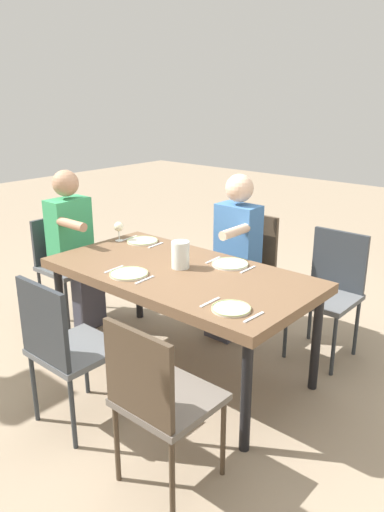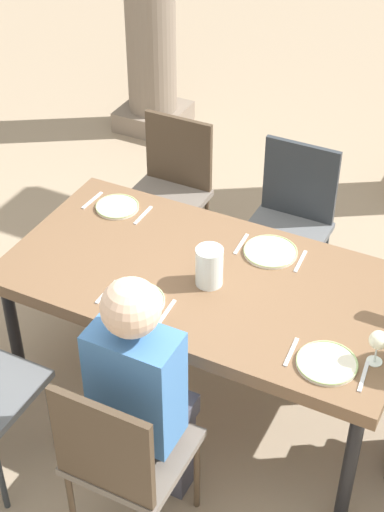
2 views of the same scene
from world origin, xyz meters
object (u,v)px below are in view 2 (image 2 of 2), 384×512
Objects in this scene: plate_3 at (327,363)px; wine_glass_3 at (378,341)px; chair_west_north at (170,186)px; chair_mid_south at (121,455)px; plate_0 at (117,207)px; water_pitcher at (209,268)px; plate_1 at (136,301)px; diner_woman_green at (144,392)px; plate_2 at (270,252)px; chair_mid_north at (290,217)px; dining_table at (208,287)px.

wine_glass_3 is (0.16, 0.10, 0.10)m from plate_3.
chair_mid_south is (0.75, -1.80, 0.01)m from chair_west_north.
wine_glass_3 reaches higher than plate_0.
plate_0 is 1.19× the size of water_pitcher.
diner_woman_green is at bearing -56.54° from plate_1.
water_pitcher is (-0.04, 0.86, 0.29)m from chair_mid_south.
diner_woman_green is at bearing 90.85° from chair_mid_south.
plate_3 is at bearing -50.52° from plate_2.
water_pitcher reaches higher than plate_2.
water_pitcher is at bearing -116.48° from plate_2.
water_pitcher reaches higher than plate_0.
plate_2 is (0.86, -0.61, 0.23)m from chair_west_north.
chair_west_north is 4.93× the size of water_pitcher.
chair_mid_north reaches higher than chair_west_north.
chair_mid_south is 1.09m from wine_glass_3.
dining_table is 9.93× the size of water_pitcher.
chair_mid_south reaches higher than wine_glass_3.
wine_glass_3 is at bearing -10.59° from water_pitcher.
chair_mid_north is (0.07, 0.90, -0.15)m from dining_table.
wine_glass_3 is (0.76, -1.09, 0.33)m from chair_mid_north.
chair_west_north is at bearing 144.72° from plate_2.
plate_0 is at bearing 127.20° from plate_1.
chair_west_north reaches higher than plate_0.
plate_2 is (0.39, 0.59, -0.00)m from plate_1.
water_pitcher is (-0.04, -0.94, 0.30)m from chair_mid_north.
chair_west_north is 1.95m from chair_mid_south.
diner_woman_green is 0.73m from plate_3.
plate_1 is at bearing -173.70° from wine_glass_3.
chair_mid_north is (0.75, 0.00, 0.01)m from chair_west_north.
chair_west_north reaches higher than plate_3.
plate_0 reaches higher than dining_table.
plate_3 is 0.22m from wine_glass_3.
chair_west_north is 0.65m from plate_0.
plate_0 is (-0.72, 1.19, 0.22)m from chair_mid_south.
dining_table is 7.49× the size of plate_3.
plate_3 is at bearing -148.64° from wine_glass_3.
chair_mid_south is at bearing -90.00° from chair_mid_north.
diner_woman_green is 0.93m from wine_glass_3.
plate_0 is at bearing 156.23° from plate_3.
plate_2 and plate_3 have the same top height.
chair_west_north is 1.21m from water_pitcher.
plate_2 is at bearing 63.52° from water_pitcher.
chair_mid_south is at bearing -67.50° from chair_west_north.
water_pitcher is (-0.04, 0.66, 0.13)m from diner_woman_green.
water_pitcher reaches higher than chair_west_north.
water_pitcher is at bearing 93.45° from diner_woman_green.
chair_mid_south is 3.70× the size of plate_2.
chair_mid_south reaches higher than dining_table.
diner_woman_green is 1.00m from plate_2.
plate_1 is 1.00× the size of plate_2.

